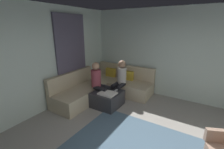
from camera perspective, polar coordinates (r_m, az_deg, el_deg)
The scene contains 10 objects.
wall_back at distance 4.97m, azimuth 24.85°, elevation 6.38°, with size 6.00×0.12×2.70m, color silver.
wall_left at distance 4.10m, azimuth -28.84°, elevation 3.77°, with size 0.12×6.00×2.70m, color silver.
curtain_panel at distance 4.80m, azimuth -14.59°, elevation 5.86°, with size 0.06×1.10×2.50m, color #595166.
sectional_couch at distance 5.02m, azimuth -2.88°, elevation -4.67°, with size 2.10×2.55×0.87m.
ottoman at distance 4.42m, azimuth -1.88°, elevation -8.86°, with size 0.76×0.76×0.42m, color #333338.
folded_blanket at distance 4.18m, azimuth -1.68°, elevation -6.97°, with size 0.44×0.36×0.04m, color white.
coffee_mug at distance 4.56m, azimuth -2.96°, elevation -4.45°, with size 0.08×0.08×0.10m, color #334C72.
game_remote at distance 4.41m, azimuth 1.65°, elevation -5.74°, with size 0.05×0.15×0.02m, color white.
person_on_couch_back at distance 4.65m, azimuth 3.02°, elevation -1.51°, with size 0.30×0.60×1.20m.
person_on_couch_side at distance 4.44m, azimuth -4.86°, elevation -2.49°, with size 0.60×0.30×1.20m.
Camera 1 is at (0.59, -1.93, 2.17)m, focal length 24.80 mm.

